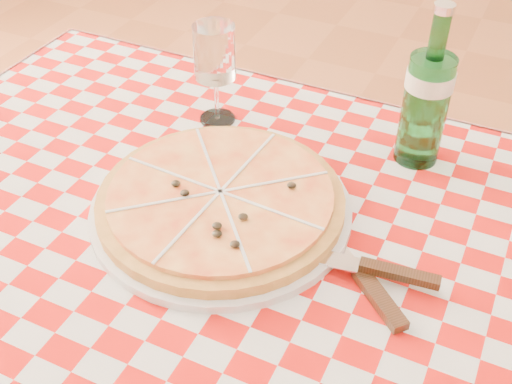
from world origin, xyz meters
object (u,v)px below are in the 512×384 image
at_px(wine_glass, 216,75).
at_px(pizza_plate, 221,200).
at_px(water_bottle, 429,87).
at_px(dining_table, 251,303).

bearing_deg(wine_glass, pizza_plate, -60.72).
bearing_deg(pizza_plate, water_bottle, 48.83).
height_order(dining_table, wine_glass, wine_glass).
height_order(water_bottle, wine_glass, water_bottle).
bearing_deg(water_bottle, pizza_plate, -131.17).
xyz_separation_m(pizza_plate, wine_glass, (-0.12, 0.21, 0.06)).
relative_size(dining_table, wine_glass, 6.82).
xyz_separation_m(dining_table, wine_glass, (-0.20, 0.27, 0.19)).
relative_size(water_bottle, wine_glass, 1.48).
xyz_separation_m(dining_table, pizza_plate, (-0.08, 0.06, 0.12)).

